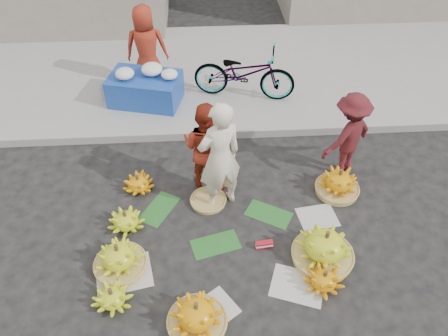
{
  "coord_description": "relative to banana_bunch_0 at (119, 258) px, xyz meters",
  "views": [
    {
      "loc": [
        -0.21,
        -3.86,
        4.83
      ],
      "look_at": [
        0.06,
        0.58,
        0.7
      ],
      "focal_mm": 35.0,
      "sensor_mm": 36.0,
      "label": 1
    }
  ],
  "objects": [
    {
      "name": "newspaper_scatter",
      "position": [
        1.35,
        -0.32,
        -0.19
      ],
      "size": [
        3.2,
        1.8,
        0.0
      ],
      "primitive_type": null,
      "color": "beige",
      "rests_on": "ground"
    },
    {
      "name": "banana_bunch_5",
      "position": [
        3.15,
        1.18,
        -0.01
      ],
      "size": [
        0.71,
        0.71,
        0.45
      ],
      "rotation": [
        0.0,
        0.0,
        0.28
      ],
      "color": "#A98A47",
      "rests_on": "ground"
    },
    {
      "name": "basket_spare",
      "position": [
        1.17,
        1.08,
        -0.17
      ],
      "size": [
        0.68,
        0.68,
        0.06
      ],
      "primitive_type": "cylinder",
      "rotation": [
        0.0,
        0.0,
        0.4
      ],
      "color": "#A98A47",
      "rests_on": "ground"
    },
    {
      "name": "grey_bucket",
      "position": [
        -0.63,
        3.78,
        0.08
      ],
      "size": [
        0.27,
        0.27,
        0.31
      ],
      "primitive_type": "cylinder",
      "color": "gray",
      "rests_on": "sidewalk"
    },
    {
      "name": "flower_table",
      "position": [
        0.11,
        3.65,
        0.23
      ],
      "size": [
        1.43,
        1.09,
        0.74
      ],
      "rotation": [
        0.0,
        0.0,
        -0.25
      ],
      "color": "#173B99",
      "rests_on": "sidewalk"
    },
    {
      "name": "banana_bunch_1",
      "position": [
        -0.04,
        -0.51,
        -0.08
      ],
      "size": [
        0.5,
        0.5,
        0.29
      ],
      "rotation": [
        0.0,
        0.0,
        0.16
      ],
      "color": "#A2BE1B",
      "rests_on": "ground"
    },
    {
      "name": "vendor_red",
      "position": [
        1.16,
        1.51,
        0.54
      ],
      "size": [
        0.89,
        0.83,
        1.47
      ],
      "primitive_type": "imported",
      "rotation": [
        0.0,
        0.0,
        2.65
      ],
      "color": "#A42F19",
      "rests_on": "ground"
    },
    {
      "name": "banana_bunch_0",
      "position": [
        0.0,
        0.0,
        0.0
      ],
      "size": [
        0.67,
        0.67,
        0.46
      ],
      "rotation": [
        0.0,
        0.0,
        0.1
      ],
      "color": "#A98A47",
      "rests_on": "ground"
    },
    {
      "name": "banana_bunch_7",
      "position": [
        0.12,
        1.42,
        -0.08
      ],
      "size": [
        0.46,
        0.46,
        0.29
      ],
      "rotation": [
        0.0,
        0.0,
        -0.04
      ],
      "color": "#EBA00B",
      "rests_on": "ground"
    },
    {
      "name": "banana_bunch_3",
      "position": [
        2.57,
        -0.42,
        -0.07
      ],
      "size": [
        0.48,
        0.48,
        0.29
      ],
      "rotation": [
        0.0,
        0.0,
        0.08
      ],
      "color": "#EBA00B",
      "rests_on": "ground"
    },
    {
      "name": "flower_vendor",
      "position": [
        0.15,
        4.21,
        0.73
      ],
      "size": [
        0.8,
        0.53,
        1.61
      ],
      "primitive_type": "imported",
      "rotation": [
        0.0,
        0.0,
        3.16
      ],
      "color": "#A42F19",
      "rests_on": "sidewalk"
    },
    {
      "name": "man_striped",
      "position": [
        3.33,
        1.66,
        0.51
      ],
      "size": [
        1.06,
        0.93,
        1.42
      ],
      "primitive_type": "imported",
      "rotation": [
        0.0,
        0.0,
        3.7
      ],
      "color": "maroon",
      "rests_on": "ground"
    },
    {
      "name": "vendor_cream",
      "position": [
        1.35,
        1.08,
        0.69
      ],
      "size": [
        0.76,
        0.65,
        1.77
      ],
      "primitive_type": "imported",
      "rotation": [
        0.0,
        0.0,
        3.56
      ],
      "color": "#F0E4CA",
      "rests_on": "ground"
    },
    {
      "name": "banana_leaves",
      "position": [
        1.25,
        0.68,
        -0.19
      ],
      "size": [
        2.0,
        1.0,
        0.0
      ],
      "primitive_type": null,
      "color": "#1C551F",
      "rests_on": "ground"
    },
    {
      "name": "ground",
      "position": [
        1.35,
        0.48,
        -0.2
      ],
      "size": [
        80.0,
        80.0,
        0.0
      ],
      "primitive_type": "plane",
      "color": "black",
      "rests_on": "ground"
    },
    {
      "name": "bicycle",
      "position": [
        1.95,
        3.72,
        0.42
      ],
      "size": [
        1.05,
        1.99,
        1.0
      ],
      "primitive_type": "imported",
      "rotation": [
        0.0,
        0.0,
        1.35
      ],
      "color": "gray",
      "rests_on": "sidewalk"
    },
    {
      "name": "banana_bunch_6",
      "position": [
        0.01,
        0.69,
        -0.06
      ],
      "size": [
        0.56,
        0.56,
        0.31
      ],
      "rotation": [
        0.0,
        0.0,
        0.17
      ],
      "color": "#A2BE1B",
      "rests_on": "ground"
    },
    {
      "name": "banana_bunch_4",
      "position": [
        2.65,
        -0.01,
        0.04
      ],
      "size": [
        0.8,
        0.8,
        0.53
      ],
      "rotation": [
        0.0,
        0.0,
        -0.02
      ],
      "color": "#A98A47",
      "rests_on": "ground"
    },
    {
      "name": "banana_bunch_2",
      "position": [
        0.98,
        -0.86,
        0.0
      ],
      "size": [
        0.69,
        0.69,
        0.47
      ],
      "rotation": [
        0.0,
        0.0,
        0.14
      ],
      "color": "#A98A47",
      "rests_on": "ground"
    },
    {
      "name": "incense_stack",
      "position": [
        1.9,
        0.2,
        -0.14
      ],
      "size": [
        0.24,
        0.1,
        0.1
      ],
      "primitive_type": "cube",
      "rotation": [
        0.0,
        0.0,
        0.1
      ],
      "color": "#AC1222",
      "rests_on": "ground"
    },
    {
      "name": "sidewalk",
      "position": [
        1.35,
        4.78,
        -0.14
      ],
      "size": [
        40.0,
        4.0,
        0.12
      ],
      "primitive_type": "cube",
      "color": "gray",
      "rests_on": "ground"
    },
    {
      "name": "curb",
      "position": [
        1.35,
        2.68,
        -0.12
      ],
      "size": [
        40.0,
        0.25,
        0.15
      ],
      "primitive_type": "cube",
      "color": "gray",
      "rests_on": "ground"
    }
  ]
}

